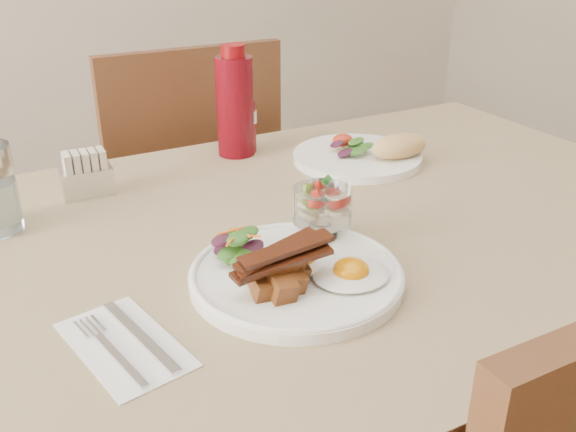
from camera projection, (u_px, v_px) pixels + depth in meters
name	position (u px, v px, depth m)	size (l,w,h in m)	color
table	(320.00, 271.00, 1.04)	(1.33, 0.88, 0.75)	brown
chair_far	(185.00, 202.00, 1.63)	(0.42, 0.42, 0.93)	brown
main_plate	(296.00, 277.00, 0.84)	(0.28, 0.28, 0.02)	white
fried_eggs	(325.00, 265.00, 0.83)	(0.17, 0.18, 0.03)	white
bacon_potato_pile	(282.00, 269.00, 0.78)	(0.13, 0.08, 0.06)	brown
side_salad	(239.00, 246.00, 0.86)	(0.08, 0.08, 0.04)	#254F15
fruit_cup	(322.00, 205.00, 0.91)	(0.09, 0.09, 0.09)	white
second_plate	(367.00, 153.00, 1.24)	(0.25, 0.25, 0.06)	white
ketchup_bottle	(235.00, 104.00, 1.24)	(0.08, 0.08, 0.22)	#5E050F
hot_sauce_bottle	(248.00, 124.00, 1.27)	(0.04, 0.04, 0.12)	#5E050F
sugar_caddy	(87.00, 176.00, 1.09)	(0.09, 0.05, 0.08)	silver
napkin_cutlery	(126.00, 344.00, 0.72)	(0.13, 0.19, 0.01)	white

